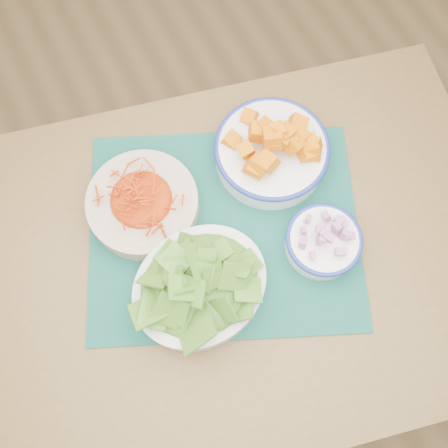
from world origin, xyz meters
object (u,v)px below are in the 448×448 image
(table, at_px, (222,271))
(squash_bowl, at_px, (272,148))
(carrot_bowl, at_px, (142,202))
(placemat, at_px, (224,229))
(lettuce_bowl, at_px, (199,284))
(onion_bowl, at_px, (324,241))

(table, distance_m, squash_bowl, 0.29)
(carrot_bowl, distance_m, squash_bowl, 0.28)
(placemat, relative_size, lettuce_bowl, 1.88)
(squash_bowl, bearing_deg, table, -142.38)
(placemat, height_order, lettuce_bowl, lettuce_bowl)
(carrot_bowl, distance_m, onion_bowl, 0.36)
(carrot_bowl, bearing_deg, placemat, -42.05)
(squash_bowl, bearing_deg, lettuce_bowl, -144.06)
(table, xyz_separation_m, carrot_bowl, (-0.09, 0.16, 0.15))
(table, bearing_deg, squash_bowl, 50.68)
(table, height_order, placemat, placemat)
(squash_bowl, height_order, lettuce_bowl, lettuce_bowl)
(squash_bowl, bearing_deg, placemat, -149.37)
(squash_bowl, relative_size, lettuce_bowl, 0.92)
(carrot_bowl, bearing_deg, lettuce_bowl, -82.62)
(table, xyz_separation_m, placemat, (0.03, 0.05, 0.11))
(placemat, distance_m, onion_bowl, 0.20)
(placemat, xyz_separation_m, onion_bowl, (0.15, -0.12, 0.04))
(squash_bowl, distance_m, onion_bowl, 0.21)
(squash_bowl, height_order, onion_bowl, squash_bowl)
(table, distance_m, onion_bowl, 0.24)
(placemat, bearing_deg, table, -97.13)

